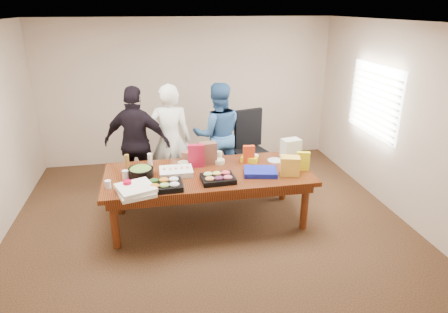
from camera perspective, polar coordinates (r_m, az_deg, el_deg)
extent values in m
cube|color=#47301E|center=(5.69, -2.23, -9.37)|extent=(5.50, 5.00, 0.02)
cube|color=white|center=(4.90, -2.71, 19.17)|extent=(5.50, 5.00, 0.02)
cube|color=beige|center=(7.54, -5.26, 9.40)|extent=(5.50, 0.04, 2.70)
cube|color=beige|center=(2.89, 4.96, -10.92)|extent=(5.50, 0.04, 2.70)
cube|color=beige|center=(6.14, 23.95, 4.92)|extent=(0.04, 5.00, 2.70)
cube|color=white|center=(6.58, 21.07, 7.67)|extent=(0.03, 1.40, 1.10)
cube|color=beige|center=(6.56, 20.77, 7.67)|extent=(0.04, 1.36, 1.00)
cube|color=#4C1C0F|center=(5.50, -2.29, -5.91)|extent=(2.80, 1.20, 0.75)
cube|color=black|center=(6.58, 3.96, 0.87)|extent=(0.75, 0.75, 1.20)
imported|color=white|center=(6.20, -7.86, 2.36)|extent=(0.70, 0.50, 1.80)
imported|color=#33619C|center=(6.52, -0.89, 3.23)|extent=(0.87, 0.70, 1.74)
imported|color=black|center=(6.19, -12.60, 1.91)|extent=(1.13, 0.74, 1.78)
cube|color=black|center=(4.93, -8.72, -4.26)|extent=(0.46, 0.36, 0.07)
cube|color=black|center=(5.07, -0.91, -3.28)|extent=(0.44, 0.36, 0.07)
cube|color=white|center=(5.30, -7.02, -2.22)|extent=(0.44, 0.33, 0.08)
cylinder|color=black|center=(5.32, -12.07, -2.27)|extent=(0.40, 0.40, 0.11)
cube|color=#131E9C|center=(5.30, 5.34, -2.25)|extent=(0.50, 0.41, 0.07)
cube|color=#A8122D|center=(5.48, -4.08, 0.12)|extent=(0.23, 0.11, 0.33)
cube|color=yellow|center=(5.47, 11.47, -0.67)|extent=(0.19, 0.12, 0.26)
cube|color=red|center=(5.64, 3.65, 0.35)|extent=(0.17, 0.09, 0.26)
cylinder|color=beige|center=(5.73, -0.72, 0.10)|extent=(0.11, 0.11, 0.14)
cylinder|color=yellow|center=(5.62, -3.95, -0.15)|extent=(0.08, 0.08, 0.18)
cylinder|color=olive|center=(5.63, -13.99, -0.65)|extent=(0.07, 0.07, 0.19)
cylinder|color=white|center=(5.60, -10.76, -0.51)|extent=(0.07, 0.07, 0.19)
cube|color=yellow|center=(5.70, 3.73, -0.40)|extent=(0.27, 0.23, 0.08)
cube|color=brown|center=(5.78, -4.65, 0.13)|extent=(0.33, 0.22, 0.12)
cube|color=brown|center=(5.58, -2.40, 0.48)|extent=(0.26, 0.16, 0.32)
cylinder|color=#C70028|center=(4.94, -13.92, -4.19)|extent=(0.11, 0.11, 0.13)
cylinder|color=white|center=(5.07, -16.60, -3.93)|extent=(0.09, 0.09, 0.10)
cylinder|color=silver|center=(5.29, -14.21, -2.59)|extent=(0.09, 0.09, 0.12)
cube|color=silver|center=(4.85, -12.74, -5.10)|extent=(0.51, 0.51, 0.05)
cube|color=white|center=(4.85, -12.81, -4.52)|extent=(0.54, 0.54, 0.05)
cylinder|color=silver|center=(5.77, 7.52, -0.58)|extent=(0.29, 0.29, 0.01)
cylinder|color=white|center=(5.91, 4.03, 0.08)|extent=(0.25, 0.25, 0.01)
cylinder|color=beige|center=(5.63, -0.68, -0.72)|extent=(0.19, 0.19, 0.06)
cylinder|color=beige|center=(5.57, -5.99, -1.09)|extent=(0.15, 0.15, 0.06)
cube|color=beige|center=(5.90, 9.73, 1.18)|extent=(0.30, 0.24, 0.29)
cube|color=yellow|center=(5.30, 9.60, -1.34)|extent=(0.29, 0.24, 0.25)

